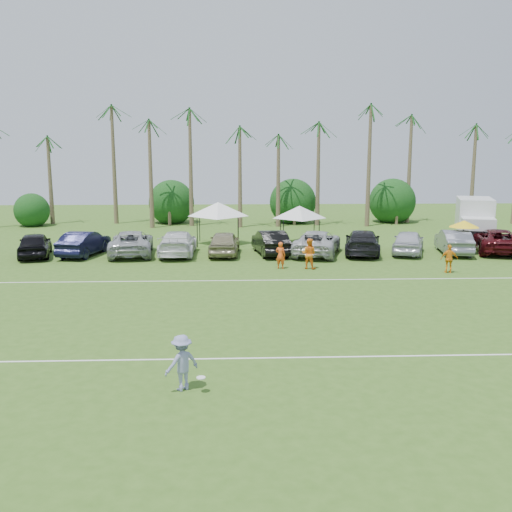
{
  "coord_description": "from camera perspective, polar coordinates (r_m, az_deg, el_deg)",
  "views": [
    {
      "loc": [
        0.09,
        -16.59,
        7.0
      ],
      "look_at": [
        1.27,
        12.74,
        1.6
      ],
      "focal_mm": 40.0,
      "sensor_mm": 36.0,
      "label": 1
    }
  ],
  "objects": [
    {
      "name": "parked_car_9",
      "position": [
        41.83,
        19.15,
        1.37
      ],
      "size": [
        2.58,
        5.3,
        1.67
      ],
      "primitive_type": "imported",
      "rotation": [
        0.0,
        0.0,
        2.98
      ],
      "color": "slate",
      "rests_on": "ground"
    },
    {
      "name": "bush_tree_0",
      "position": [
        59.01,
        -21.24,
        4.66
      ],
      "size": [
        4.0,
        4.0,
        4.0
      ],
      "color": "brown",
      "rests_on": "ground"
    },
    {
      "name": "palm_tree_5",
      "position": [
        54.61,
        -2.45,
        11.83
      ],
      "size": [
        2.4,
        2.4,
        9.9
      ],
      "color": "brown",
      "rests_on": "ground"
    },
    {
      "name": "palm_tree_8",
      "position": [
        56.1,
        11.2,
        10.72
      ],
      "size": [
        2.4,
        2.4,
        8.9
      ],
      "color": "brown",
      "rests_on": "ground"
    },
    {
      "name": "palm_tree_4",
      "position": [
        54.75,
        -6.71,
        10.85
      ],
      "size": [
        2.4,
        2.4,
        8.9
      ],
      "color": "brown",
      "rests_on": "ground"
    },
    {
      "name": "parked_car_4",
      "position": [
        39.02,
        -3.19,
        1.32
      ],
      "size": [
        2.24,
        5.01,
        1.67
      ],
      "primitive_type": "imported",
      "rotation": [
        0.0,
        0.0,
        3.09
      ],
      "color": "gray",
      "rests_on": "ground"
    },
    {
      "name": "parked_car_10",
      "position": [
        43.33,
        22.94,
        1.42
      ],
      "size": [
        4.31,
        6.55,
        1.67
      ],
      "primitive_type": "imported",
      "rotation": [
        0.0,
        0.0,
        2.87
      ],
      "color": "#450C11",
      "rests_on": "ground"
    },
    {
      "name": "parked_car_2",
      "position": [
        39.93,
        -12.35,
        1.3
      ],
      "size": [
        3.4,
        6.29,
        1.67
      ],
      "primitive_type": "imported",
      "rotation": [
        0.0,
        0.0,
        3.25
      ],
      "color": "#A3A5A8",
      "rests_on": "ground"
    },
    {
      "name": "palm_tree_10",
      "position": [
        59.25,
        20.92,
        11.89
      ],
      "size": [
        2.4,
        2.4,
        10.9
      ],
      "color": "brown",
      "rests_on": "ground"
    },
    {
      "name": "canopy_tent_left",
      "position": [
        43.36,
        -3.82,
        5.4
      ],
      "size": [
        4.64,
        4.64,
        3.76
      ],
      "color": "black",
      "rests_on": "ground"
    },
    {
      "name": "parked_car_1",
      "position": [
        40.55,
        -16.8,
        1.23
      ],
      "size": [
        2.76,
        5.33,
        1.67
      ],
      "primitive_type": "imported",
      "rotation": [
        0.0,
        0.0,
        2.94
      ],
      "color": "black",
      "rests_on": "ground"
    },
    {
      "name": "palm_tree_3",
      "position": [
        55.28,
        -11.02,
        13.41
      ],
      "size": [
        2.4,
        2.4,
        11.9
      ],
      "color": "brown",
      "rests_on": "ground"
    },
    {
      "name": "market_umbrella",
      "position": [
        41.81,
        20.1,
        3.04
      ],
      "size": [
        2.09,
        2.09,
        2.33
      ],
      "color": "black",
      "rests_on": "ground"
    },
    {
      "name": "parked_car_3",
      "position": [
        39.27,
        -7.84,
        1.3
      ],
      "size": [
        2.36,
        5.78,
        1.67
      ],
      "primitive_type": "imported",
      "rotation": [
        0.0,
        0.0,
        3.14
      ],
      "color": "silver",
      "rests_on": "ground"
    },
    {
      "name": "palm_tree_1",
      "position": [
        57.22,
        -20.07,
        11.16
      ],
      "size": [
        2.4,
        2.4,
        9.9
      ],
      "color": "brown",
      "rests_on": "ground"
    },
    {
      "name": "ground",
      "position": [
        18.01,
        -2.48,
        -12.46
      ],
      "size": [
        120.0,
        120.0,
        0.0
      ],
      "primitive_type": "plane",
      "color": "#375C1B",
      "rests_on": "ground"
    },
    {
      "name": "sideline_player_c",
      "position": [
        35.05,
        18.76,
        -0.27
      ],
      "size": [
        1.02,
        0.53,
        1.67
      ],
      "primitive_type": "imported",
      "rotation": [
        0.0,
        0.0,
        3.01
      ],
      "color": "orange",
      "rests_on": "ground"
    },
    {
      "name": "box_truck",
      "position": [
        47.84,
        21.06,
        3.48
      ],
      "size": [
        4.31,
        6.95,
        3.36
      ],
      "rotation": [
        0.0,
        0.0,
        -0.31
      ],
      "color": "silver",
      "rests_on": "ground"
    },
    {
      "name": "parked_car_6",
      "position": [
        39.29,
        6.12,
        1.34
      ],
      "size": [
        4.32,
        6.56,
        1.67
      ],
      "primitive_type": "imported",
      "rotation": [
        0.0,
        0.0,
        2.86
      ],
      "color": "#B5B6B7",
      "rests_on": "ground"
    },
    {
      "name": "frisbee_player",
      "position": [
        17.28,
        -7.42,
        -10.53
      ],
      "size": [
        1.33,
        1.15,
        1.69
      ],
      "rotation": [
        0.0,
        0.0,
        3.76
      ],
      "color": "#8489BB",
      "rests_on": "ground"
    },
    {
      "name": "palm_tree_6",
      "position": [
        54.78,
        1.84,
        12.73
      ],
      "size": [
        2.4,
        2.4,
        10.9
      ],
      "color": "brown",
      "rests_on": "ground"
    },
    {
      "name": "palm_tree_2",
      "position": [
        55.96,
        -15.13,
        12.34
      ],
      "size": [
        2.4,
        2.4,
        10.9
      ],
      "color": "brown",
      "rests_on": "ground"
    },
    {
      "name": "palm_tree_9",
      "position": [
        57.47,
        16.18,
        11.37
      ],
      "size": [
        2.4,
        2.4,
        9.9
      ],
      "color": "brown",
      "rests_on": "ground"
    },
    {
      "name": "bush_tree_3",
      "position": [
        58.06,
        13.66,
        4.99
      ],
      "size": [
        4.0,
        4.0,
        4.0
      ],
      "color": "brown",
      "rests_on": "ground"
    },
    {
      "name": "parked_car_5",
      "position": [
        39.25,
        1.46,
        1.38
      ],
      "size": [
        2.53,
        5.29,
        1.67
      ],
      "primitive_type": "imported",
      "rotation": [
        0.0,
        0.0,
        3.29
      ],
      "color": "black",
      "rests_on": "ground"
    },
    {
      "name": "palm_tree_7",
      "position": [
        55.25,
        6.1,
        13.54
      ],
      "size": [
        2.4,
        2.4,
        11.9
      ],
      "color": "brown",
      "rests_on": "ground"
    },
    {
      "name": "bush_tree_1",
      "position": [
        56.17,
        -8.55,
        4.99
      ],
      "size": [
        4.0,
        4.0,
        4.0
      ],
      "color": "brown",
      "rests_on": "ground"
    },
    {
      "name": "parked_car_0",
      "position": [
        41.05,
        -21.25,
        1.07
      ],
      "size": [
        3.09,
        5.24,
        1.67
      ],
      "primitive_type": "imported",
      "rotation": [
        0.0,
        0.0,
        3.38
      ],
      "color": "black",
      "rests_on": "ground"
    },
    {
      "name": "sideline_player_b",
      "position": [
        34.51,
        5.31,
        0.23
      ],
      "size": [
        1.11,
        1.01,
        1.85
      ],
      "primitive_type": "imported",
      "rotation": [
        0.0,
        0.0,
        2.72
      ],
      "color": "orange",
      "rests_on": "ground"
    },
    {
      "name": "canopy_tent_right",
      "position": [
        43.96,
        4.38,
        5.02
      ],
      "size": [
        4.16,
        4.16,
        3.37
      ],
      "color": "black",
      "rests_on": "ground"
    },
    {
      "name": "parked_car_8",
      "position": [
        40.79,
        14.98,
        1.38
      ],
      "size": [
        3.55,
        5.3,
        1.67
      ],
      "primitive_type": "imported",
      "rotation": [
        0.0,
        0.0,
        2.79
      ],
      "color": "silver",
      "rests_on": "ground"
    },
    {
      "name": "parked_car_7",
      "position": [
        40.01,
        10.6,
        1.38
      ],
      "size": [
        3.55,
        6.14,
        1.67
      ],
      "primitive_type": "imported",
      "rotation": [
        0.0,
        0.0,
        2.92
      ],
      "color": "black",
      "rests_on": "ground"
    },
    {
      "name": "bush_tree_2",
      "position": [
        56.15,
        3.76,
        5.08
      ],
      "size": [
        4.0,
        4.0,
        4.0
      ],
      "color": "brown",
      "rests_on": "ground"
    },
    {
      "name": "field_lines",
      "position": [
        25.57,
        -2.43,
        -5.46
      ],
      "size": [
        80.0,
        12.1,
        0.01
      ],
      "color": "white",
      "rests_on": "ground"
    },
    {
      "name": "sideline_player_a",
      "position": [
        34.44,
        2.47,
        0.07
      ],
      "size": [
        0.7,
        0.58,
        1.64
      ],
      "primitive_type": "imported",
      "rotation": [
        0.0,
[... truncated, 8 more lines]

